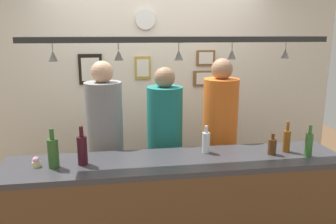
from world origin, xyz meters
TOP-DOWN VIEW (x-y plane):
  - back_wall at (0.00, 1.10)m, footprint 4.40×0.06m
  - bar_counter at (0.00, -0.50)m, footprint 2.70×0.55m
  - overhead_glass_rack at (0.00, -0.30)m, footprint 2.20×0.36m
  - hanging_wineglass_far_left at (-0.89, -0.29)m, footprint 0.07×0.07m
  - hanging_wineglass_left at (-0.43, -0.26)m, footprint 0.07×0.07m
  - hanging_wineglass_center_left at (0.02, -0.32)m, footprint 0.07×0.07m
  - hanging_wineglass_center at (0.44, -0.29)m, footprint 0.07×0.07m
  - hanging_wineglass_center_right at (0.89, -0.27)m, footprint 0.07×0.07m
  - person_left_grey_shirt at (-0.57, 0.26)m, footprint 0.34×0.34m
  - person_middle_teal_shirt at (-0.01, 0.26)m, footprint 0.34×0.34m
  - person_right_orange_shirt at (0.54, 0.26)m, footprint 0.34×0.34m
  - bottle_champagne_green at (-0.93, -0.37)m, footprint 0.08×0.08m
  - bottle_soda_clear at (0.27, -0.23)m, footprint 0.06×0.06m
  - bottle_beer_green_import at (1.07, -0.44)m, footprint 0.06×0.06m
  - bottle_beer_brown_stubby at (0.80, -0.36)m, footprint 0.07×0.07m
  - bottle_beer_amber_tall at (0.94, -0.31)m, footprint 0.06×0.06m
  - bottle_wine_dark_red at (-0.72, -0.34)m, footprint 0.08×0.08m
  - cupcake at (-1.07, -0.34)m, footprint 0.06×0.06m
  - picture_frame_caricature at (-0.73, 1.06)m, footprint 0.26×0.02m
  - picture_frame_crest at (-0.15, 1.06)m, footprint 0.18×0.02m
  - picture_frame_upper_small at (0.59, 1.06)m, footprint 0.22×0.02m
  - picture_frame_lower_pair at (0.60, 1.06)m, footprint 0.30×0.02m
  - wall_clock at (-0.11, 1.05)m, footprint 0.22×0.03m

SIDE VIEW (x-z plane):
  - bar_counter at x=0.00m, z-range 0.18..1.17m
  - person_middle_teal_shirt at x=-0.01m, z-range 0.17..1.83m
  - cupcake at x=-1.07m, z-range 0.99..1.07m
  - person_left_grey_shirt at x=-0.57m, z-range 0.18..1.91m
  - person_right_orange_shirt at x=0.54m, z-range 0.18..1.92m
  - bottle_beer_brown_stubby at x=0.80m, z-range 0.97..1.15m
  - bottle_soda_clear at x=0.27m, z-range 0.97..1.20m
  - bottle_beer_amber_tall at x=0.94m, z-range 0.96..1.22m
  - bottle_beer_green_import at x=1.07m, z-range 0.97..1.23m
  - bottle_wine_dark_red at x=-0.72m, z-range 0.96..1.26m
  - bottle_champagne_green at x=-0.93m, z-range 0.96..1.26m
  - back_wall at x=0.00m, z-range 0.00..2.60m
  - picture_frame_lower_pair at x=0.60m, z-range 1.35..1.53m
  - picture_frame_caricature at x=-0.73m, z-range 1.40..1.74m
  - picture_frame_crest at x=-0.15m, z-range 1.44..1.70m
  - picture_frame_upper_small at x=0.59m, z-range 1.59..1.77m
  - hanging_wineglass_far_left at x=-0.89m, z-range 1.75..1.88m
  - hanging_wineglass_left at x=-0.43m, z-range 1.75..1.88m
  - hanging_wineglass_center_left at x=0.02m, z-range 1.75..1.88m
  - hanging_wineglass_center at x=0.44m, z-range 1.75..1.88m
  - hanging_wineglass_center_right at x=0.89m, z-range 1.75..1.88m
  - overhead_glass_rack at x=0.00m, z-range 1.91..1.95m
  - wall_clock at x=-0.11m, z-range 2.00..2.22m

